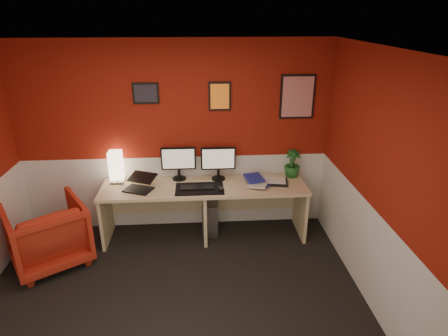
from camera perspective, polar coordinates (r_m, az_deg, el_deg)
ground at (r=4.10m, az=-7.72°, el=-20.63°), size 4.00×3.50×0.01m
ceiling at (r=3.02m, az=-10.25°, el=16.66°), size 4.00×3.50×0.01m
wall_back at (r=5.00m, az=-7.34°, el=4.32°), size 4.00×0.01×2.50m
wall_right at (r=3.76m, az=23.19°, el=-3.60°), size 0.01×3.50×2.50m
wainscot_back at (r=5.27m, az=-6.94°, el=-3.47°), size 4.00×0.01×1.00m
wainscot_right at (r=4.13m, az=21.53°, el=-13.03°), size 0.01×3.50×1.00m
desk at (r=5.02m, az=-2.88°, el=-6.44°), size 2.60×0.65×0.73m
shoji_lamp at (r=5.07m, az=-15.78°, el=0.05°), size 0.16×0.16×0.40m
laptop at (r=4.80m, az=-12.76°, el=-2.08°), size 0.39×0.34×0.22m
monitor_left at (r=4.96m, az=-6.83°, el=1.42°), size 0.45×0.06×0.58m
monitor_right at (r=4.93m, az=-0.86°, el=1.43°), size 0.45×0.06×0.58m
desk_mat at (r=4.77m, az=-3.66°, el=-3.10°), size 0.60×0.38×0.01m
keyboard at (r=4.79m, az=-4.01°, el=-2.88°), size 0.42×0.14×0.02m
mouse at (r=4.72m, az=-0.46°, el=-3.12°), size 0.08×0.11×0.03m
book_bottom at (r=4.91m, az=3.81°, el=-2.22°), size 0.26×0.33×0.03m
book_middle at (r=4.87m, az=3.95°, el=-2.11°), size 0.32×0.36×0.02m
book_top at (r=4.89m, az=3.28°, el=-1.66°), size 0.27×0.33×0.03m
zen_tray at (r=4.97m, az=7.43°, el=-2.04°), size 0.39×0.31×0.03m
potted_plant at (r=5.13m, az=10.16°, el=0.67°), size 0.22×0.22×0.37m
pc_tower at (r=5.22m, az=-1.97°, el=-6.99°), size 0.24×0.47×0.45m
armchair at (r=4.96m, az=-24.87°, el=-8.87°), size 1.14×1.15×0.76m
art_left at (r=4.86m, az=-11.60°, el=10.87°), size 0.32×0.02×0.26m
art_center at (r=4.84m, az=-0.64°, el=10.66°), size 0.28×0.02×0.36m
art_right at (r=4.99m, az=10.90°, el=10.40°), size 0.44×0.02×0.56m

